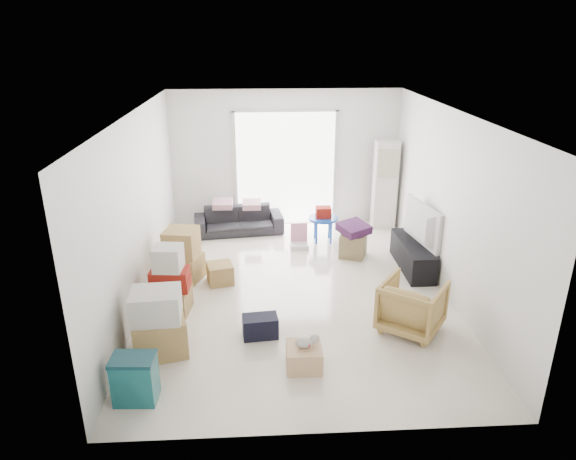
% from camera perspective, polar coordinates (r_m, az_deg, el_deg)
% --- Properties ---
extents(room_shell, '(4.98, 6.48, 3.18)m').
position_cam_1_polar(room_shell, '(7.40, 0.97, 2.53)').
color(room_shell, white).
rests_on(room_shell, ground).
extents(sliding_door, '(2.10, 0.04, 2.33)m').
position_cam_1_polar(sliding_door, '(10.28, -0.28, 7.32)').
color(sliding_door, white).
rests_on(sliding_door, room_shell).
extents(ac_tower, '(0.45, 0.30, 1.75)m').
position_cam_1_polar(ac_tower, '(10.35, 10.71, 4.93)').
color(ac_tower, silver).
rests_on(ac_tower, room_shell).
extents(tv_console, '(0.41, 1.38, 0.46)m').
position_cam_1_polar(tv_console, '(8.81, 13.68, -2.76)').
color(tv_console, black).
rests_on(tv_console, room_shell).
extents(television, '(0.85, 1.26, 0.15)m').
position_cam_1_polar(television, '(8.69, 13.86, -0.92)').
color(television, black).
rests_on(television, tv_console).
extents(sofa, '(1.76, 0.71, 0.67)m').
position_cam_1_polar(sofa, '(10.08, -5.53, 1.52)').
color(sofa, '#242328').
rests_on(sofa, room_shell).
extents(pillow_left, '(0.41, 0.32, 0.13)m').
position_cam_1_polar(pillow_left, '(9.99, -7.31, 3.67)').
color(pillow_left, '#BB8995').
rests_on(pillow_left, sofa).
extents(pillow_right, '(0.36, 0.29, 0.12)m').
position_cam_1_polar(pillow_right, '(9.92, -4.07, 3.64)').
color(pillow_right, '#BB8995').
rests_on(pillow_right, sofa).
extents(armchair, '(1.02, 1.01, 0.77)m').
position_cam_1_polar(armchair, '(6.99, 13.64, -7.97)').
color(armchair, tan).
rests_on(armchair, room_shell).
extents(storage_bins, '(0.48, 0.35, 0.54)m').
position_cam_1_polar(storage_bins, '(5.92, -16.64, -15.56)').
color(storage_bins, '#155A5E').
rests_on(storage_bins, room_shell).
extents(box_stack_a, '(0.75, 0.68, 0.85)m').
position_cam_1_polar(box_stack_a, '(6.52, -14.27, -10.09)').
color(box_stack_a, tan).
rests_on(box_stack_a, room_shell).
extents(box_stack_b, '(0.55, 0.55, 1.00)m').
position_cam_1_polar(box_stack_b, '(7.37, -12.94, -5.87)').
color(box_stack_b, tan).
rests_on(box_stack_b, room_shell).
extents(box_stack_c, '(0.69, 0.63, 0.85)m').
position_cam_1_polar(box_stack_c, '(8.29, -11.65, -2.76)').
color(box_stack_c, tan).
rests_on(box_stack_c, room_shell).
extents(loose_box, '(0.46, 0.46, 0.32)m').
position_cam_1_polar(loose_box, '(8.17, -7.55, -4.80)').
color(loose_box, tan).
rests_on(loose_box, room_shell).
extents(duffel_bag, '(0.48, 0.32, 0.29)m').
position_cam_1_polar(duffel_bag, '(6.78, -3.10, -10.65)').
color(duffel_bag, black).
rests_on(duffel_bag, room_shell).
extents(ottoman, '(0.55, 0.55, 0.42)m').
position_cam_1_polar(ottoman, '(9.08, 7.23, -1.68)').
color(ottoman, '#967F57').
rests_on(ottoman, room_shell).
extents(blanket, '(0.62, 0.62, 0.14)m').
position_cam_1_polar(blanket, '(8.98, 7.31, -0.03)').
color(blanket, '#421C46').
rests_on(blanket, ottoman).
extents(kids_table, '(0.55, 0.55, 0.67)m').
position_cam_1_polar(kids_table, '(9.59, 3.93, 1.48)').
color(kids_table, '#1446B5').
rests_on(kids_table, room_shell).
extents(toy_walker, '(0.33, 0.29, 0.44)m').
position_cam_1_polar(toy_walker, '(9.43, 1.25, -1.18)').
color(toy_walker, silver).
rests_on(toy_walker, room_shell).
extents(wood_crate, '(0.42, 0.42, 0.28)m').
position_cam_1_polar(wood_crate, '(6.24, 1.80, -13.89)').
color(wood_crate, tan).
rests_on(wood_crate, room_shell).
extents(plush_bunny, '(0.29, 0.16, 0.14)m').
position_cam_1_polar(plush_bunny, '(6.13, 2.12, -12.28)').
color(plush_bunny, '#B2ADA8').
rests_on(plush_bunny, wood_crate).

